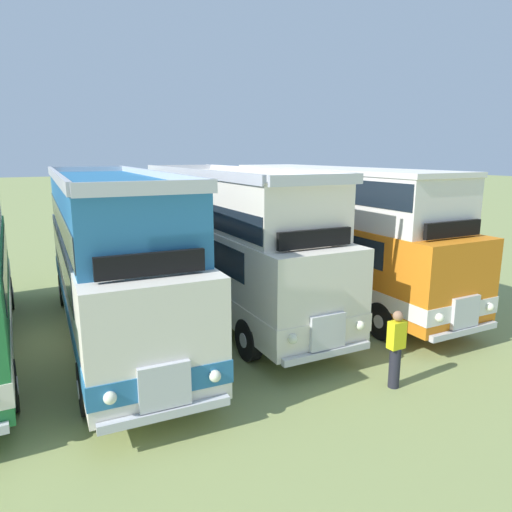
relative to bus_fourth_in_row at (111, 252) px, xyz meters
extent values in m
plane|color=#8C9956|center=(-1.90, 0.18, -2.36)|extent=(200.00, 200.00, 0.00)
cylinder|color=black|center=(-2.69, -3.05, -1.84)|extent=(0.29, 1.04, 1.04)
cylinder|color=silver|center=(-2.54, -3.05, -1.84)|extent=(0.03, 0.36, 0.36)
cylinder|color=black|center=(-2.59, 3.96, -1.84)|extent=(0.29, 1.04, 1.04)
cylinder|color=silver|center=(-2.44, 3.95, -1.84)|extent=(0.03, 0.36, 0.36)
cube|color=silver|center=(-0.01, -0.12, -0.66)|extent=(3.13, 10.88, 2.30)
cube|color=teal|center=(-0.01, -0.12, -1.26)|extent=(3.18, 10.92, 0.44)
cube|color=#19232D|center=(0.02, 0.28, -0.06)|extent=(3.02, 8.49, 0.76)
cube|color=#19232D|center=(-0.32, -5.42, -0.01)|extent=(2.20, 0.23, 0.90)
cube|color=silver|center=(-0.33, -5.53, -1.26)|extent=(0.91, 0.17, 0.80)
cube|color=silver|center=(-0.33, -5.56, -1.76)|extent=(2.30, 0.28, 0.16)
sphere|color=#EAEACC|center=(0.57, -5.60, -1.26)|extent=(0.22, 0.22, 0.22)
sphere|color=#EAEACC|center=(-1.23, -5.49, -1.26)|extent=(0.22, 0.22, 0.22)
cube|color=teal|center=(0.01, 0.13, 1.24)|extent=(2.98, 9.98, 1.50)
cube|color=silver|center=(-0.30, -4.98, 2.04)|extent=(2.40, 0.24, 0.24)
cube|color=silver|center=(0.27, 4.55, 2.04)|extent=(2.40, 0.24, 0.24)
cube|color=silver|center=(1.21, 0.06, 2.04)|extent=(0.68, 9.84, 0.24)
cube|color=silver|center=(-1.19, 0.20, 2.04)|extent=(0.68, 9.84, 0.24)
cube|color=#19232D|center=(0.01, 0.13, 0.94)|extent=(3.01, 9.88, 0.64)
cube|color=black|center=(-0.29, -4.93, 0.74)|extent=(1.90, 0.23, 0.40)
cylinder|color=black|center=(0.92, -3.95, -1.84)|extent=(0.34, 1.05, 1.04)
cylinder|color=silver|center=(1.07, -3.96, -1.84)|extent=(0.04, 0.36, 0.36)
cylinder|color=black|center=(-1.38, -3.82, -1.84)|extent=(0.34, 1.05, 1.04)
cylinder|color=silver|center=(-1.53, -3.81, -1.84)|extent=(0.04, 0.36, 0.36)
cylinder|color=black|center=(1.35, 3.38, -1.84)|extent=(0.34, 1.05, 1.04)
cylinder|color=silver|center=(1.50, 3.38, -1.84)|extent=(0.04, 0.36, 0.36)
cylinder|color=black|center=(-0.94, 3.52, -1.84)|extent=(0.34, 1.05, 1.04)
cylinder|color=silver|center=(-1.09, 3.53, -1.84)|extent=(0.04, 0.36, 0.36)
cube|color=silver|center=(3.77, 0.52, -0.66)|extent=(2.83, 10.68, 2.30)
cube|color=silver|center=(3.77, 0.52, -1.26)|extent=(2.87, 10.73, 0.44)
cube|color=#19232D|center=(3.78, 0.92, -0.06)|extent=(2.78, 8.29, 0.76)
cube|color=#19232D|center=(3.61, -4.73, -0.01)|extent=(2.20, 0.17, 0.90)
cube|color=silver|center=(3.61, -4.84, -1.26)|extent=(0.90, 0.15, 0.80)
cube|color=silver|center=(3.61, -4.87, -1.76)|extent=(2.30, 0.21, 0.16)
sphere|color=#EAEACC|center=(4.51, -4.87, -1.26)|extent=(0.22, 0.22, 0.22)
sphere|color=#EAEACC|center=(2.71, -4.82, -1.26)|extent=(0.22, 0.22, 0.22)
cube|color=silver|center=(3.78, 0.77, 1.24)|extent=(2.70, 9.78, 1.50)
cube|color=silver|center=(3.62, -4.29, 2.04)|extent=(2.40, 0.17, 0.24)
cube|color=silver|center=(3.91, 5.12, 2.04)|extent=(2.40, 0.17, 0.24)
cube|color=silver|center=(4.98, 0.73, 2.04)|extent=(0.40, 9.71, 0.24)
cube|color=silver|center=(2.58, 0.81, 2.04)|extent=(0.40, 9.71, 0.24)
cube|color=#19232D|center=(3.78, 0.77, 0.94)|extent=(2.74, 9.68, 0.64)
cube|color=black|center=(3.63, -4.24, 0.74)|extent=(1.90, 0.18, 0.40)
cylinder|color=black|center=(4.81, -3.22, -1.84)|extent=(0.31, 1.05, 1.04)
cylinder|color=silver|center=(4.96, -3.23, -1.84)|extent=(0.03, 0.36, 0.36)
cylinder|color=black|center=(2.51, -3.15, -1.84)|extent=(0.31, 1.05, 1.04)
cylinder|color=silver|center=(2.36, -3.15, -1.84)|extent=(0.03, 0.36, 0.36)
cylinder|color=black|center=(5.03, 3.99, -1.84)|extent=(0.31, 1.05, 1.04)
cylinder|color=silver|center=(5.18, 3.98, -1.84)|extent=(0.03, 0.36, 0.36)
cylinder|color=black|center=(2.73, 4.06, -1.84)|extent=(0.31, 1.05, 1.04)
cylinder|color=silver|center=(2.58, 4.06, -1.84)|extent=(0.03, 0.36, 0.36)
cube|color=orange|center=(7.55, 0.02, -0.66)|extent=(2.76, 10.80, 2.30)
cube|color=white|center=(7.55, 0.02, -1.26)|extent=(2.80, 10.84, 0.44)
cube|color=#19232D|center=(7.56, 0.42, -0.06)|extent=(2.73, 8.40, 0.76)
cube|color=#19232D|center=(7.42, -5.29, -0.01)|extent=(2.20, 0.15, 0.90)
cube|color=silver|center=(7.42, -5.40, -1.26)|extent=(0.90, 0.14, 0.80)
cube|color=silver|center=(7.42, -5.43, -1.76)|extent=(2.30, 0.20, 0.16)
sphere|color=#EAEACC|center=(8.32, -5.43, -1.26)|extent=(0.22, 0.22, 0.22)
sphere|color=#EAEACC|center=(6.52, -5.39, -1.26)|extent=(0.22, 0.22, 0.22)
cube|color=white|center=(7.56, 0.27, 1.24)|extent=(2.64, 9.89, 1.50)
cube|color=white|center=(7.56, 0.27, 2.06)|extent=(2.70, 10.00, 0.14)
cube|color=#19232D|center=(7.56, 0.27, 1.54)|extent=(2.67, 9.80, 0.68)
cube|color=black|center=(7.44, -4.80, 0.74)|extent=(1.90, 0.17, 0.40)
cylinder|color=black|center=(8.61, -3.78, -1.84)|extent=(0.30, 1.05, 1.04)
cylinder|color=silver|center=(8.76, -3.78, -1.84)|extent=(0.03, 0.36, 0.36)
cylinder|color=black|center=(6.31, -3.73, -1.84)|extent=(0.30, 1.05, 1.04)
cylinder|color=silver|center=(6.16, -3.72, -1.84)|extent=(0.03, 0.36, 0.36)
cylinder|color=black|center=(8.79, 3.56, -1.84)|extent=(0.30, 1.05, 1.04)
cylinder|color=silver|center=(8.94, 3.55, -1.84)|extent=(0.03, 0.36, 0.36)
cylinder|color=black|center=(6.49, 3.61, -1.84)|extent=(0.30, 1.05, 1.04)
cylinder|color=silver|center=(6.34, 3.62, -1.84)|extent=(0.03, 0.36, 0.36)
cylinder|color=#23232D|center=(4.64, -5.88, -1.91)|extent=(0.24, 0.24, 0.90)
cube|color=yellow|center=(4.64, -5.88, -1.16)|extent=(0.36, 0.22, 0.60)
sphere|color=#9E7051|center=(4.64, -5.88, -0.74)|extent=(0.22, 0.22, 0.22)
camera|label=1|loc=(-2.43, -12.67, 2.60)|focal=32.89mm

